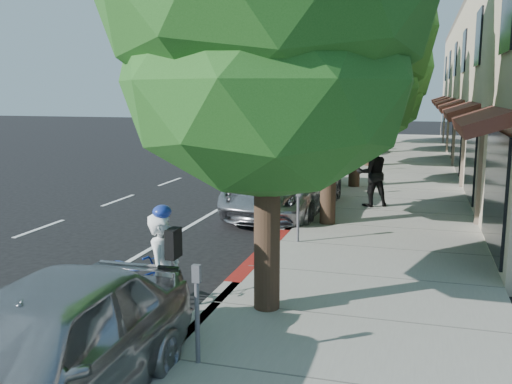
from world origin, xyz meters
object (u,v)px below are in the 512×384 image
(bicycle, at_px, (134,277))
(cyclist, at_px, (164,274))
(street_tree_4, at_px, (381,76))
(silver_suv, at_px, (284,188))
(street_tree_2, at_px, (358,63))
(dark_sedan, at_px, (302,173))
(street_tree_1, at_px, (331,37))
(white_pickup, at_px, (341,143))
(pedestrian, at_px, (372,173))
(street_tree_3, at_px, (372,70))
(street_tree_5, at_px, (387,82))
(dark_suv_far, at_px, (349,132))
(near_car_a, at_px, (39,356))

(bicycle, bearing_deg, cyclist, -117.66)
(street_tree_4, bearing_deg, cyclist, -92.88)
(cyclist, bearing_deg, silver_suv, -1.55)
(street_tree_2, height_order, bicycle, street_tree_2)
(dark_sedan, bearing_deg, street_tree_2, 28.01)
(street_tree_1, relative_size, white_pickup, 1.57)
(street_tree_1, relative_size, pedestrian, 4.05)
(street_tree_1, bearing_deg, bicycle, -109.77)
(street_tree_1, distance_m, street_tree_2, 6.01)
(street_tree_3, bearing_deg, pedestrian, -84.62)
(street_tree_4, height_order, pedestrian, street_tree_4)
(street_tree_5, height_order, silver_suv, street_tree_5)
(cyclist, xyz_separation_m, dark_suv_far, (-1.08, 30.86, -0.04))
(street_tree_5, relative_size, dark_suv_far, 1.38)
(street_tree_2, relative_size, silver_suv, 1.32)
(street_tree_4, height_order, white_pickup, street_tree_4)
(street_tree_3, height_order, dark_suv_far, street_tree_3)
(street_tree_2, distance_m, cyclist, 13.53)
(street_tree_3, relative_size, white_pickup, 1.49)
(street_tree_5, height_order, bicycle, street_tree_5)
(street_tree_1, bearing_deg, pedestrian, 71.25)
(bicycle, bearing_deg, dark_sedan, 11.98)
(street_tree_4, relative_size, cyclist, 3.96)
(silver_suv, bearing_deg, bicycle, -91.29)
(bicycle, relative_size, white_pickup, 0.37)
(street_tree_1, distance_m, near_car_a, 10.40)
(street_tree_1, distance_m, street_tree_4, 18.01)
(cyclist, distance_m, silver_suv, 8.51)
(dark_sedan, distance_m, pedestrian, 3.53)
(bicycle, distance_m, silver_suv, 7.67)
(cyclist, xyz_separation_m, bicycle, (-0.95, 0.86, -0.41))
(bicycle, height_order, dark_suv_far, dark_suv_far)
(street_tree_1, bearing_deg, street_tree_5, 90.00)
(street_tree_1, xyz_separation_m, near_car_a, (-1.49, -9.50, -3.97))
(pedestrian, bearing_deg, silver_suv, -0.08)
(bicycle, distance_m, near_car_a, 3.45)
(street_tree_2, relative_size, street_tree_4, 0.99)
(street_tree_4, bearing_deg, silver_suv, -95.22)
(street_tree_4, xyz_separation_m, pedestrian, (0.88, -15.40, -3.18))
(near_car_a, bearing_deg, street_tree_5, 86.84)
(street_tree_4, distance_m, near_car_a, 27.76)
(cyclist, relative_size, white_pickup, 0.36)
(street_tree_3, distance_m, white_pickup, 5.96)
(street_tree_4, xyz_separation_m, dark_suv_far, (-2.34, 5.86, -3.44))
(white_pickup, relative_size, dark_suv_far, 1.00)
(street_tree_1, bearing_deg, cyclist, -100.20)
(street_tree_2, bearing_deg, street_tree_1, -90.00)
(street_tree_5, height_order, dark_suv_far, street_tree_5)
(street_tree_3, distance_m, dark_sedan, 8.08)
(near_car_a, bearing_deg, street_tree_3, 85.42)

